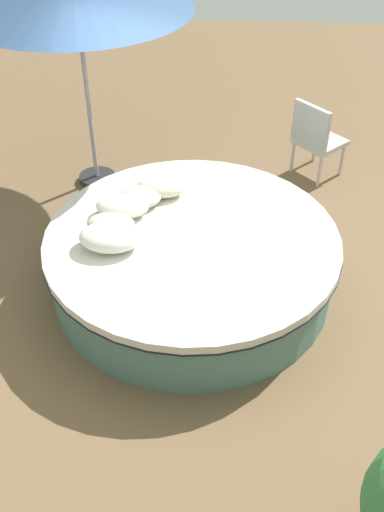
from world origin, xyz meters
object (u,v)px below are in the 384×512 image
Objects in this scene: throw_pillow_3 at (111,223)px; throw_pillow_0 at (161,186)px; throw_pillow_1 at (141,197)px; round_bed at (192,260)px; throw_pillow_4 at (110,237)px; patio_chair at (316,136)px; throw_pillow_2 at (122,206)px.

throw_pillow_0 is at bearing 56.47° from throw_pillow_3.
throw_pillow_1 is at bearing -136.44° from throw_pillow_0.
round_bed is 0.85m from throw_pillow_4.
round_bed is 4.96× the size of throw_pillow_4.
throw_pillow_0 reaches higher than throw_pillow_3.
throw_pillow_0 is 1.12× the size of throw_pillow_3.
round_bed is 5.56× the size of throw_pillow_0.
round_bed is 2.53m from patio_chair.
throw_pillow_0 is 1.23× the size of throw_pillow_1.
throw_pillow_0 is 0.98× the size of throw_pillow_2.
round_bed is 6.83× the size of throw_pillow_1.
throw_pillow_4 reaches higher than throw_pillow_1.
round_bed is at bearing 15.68° from throw_pillow_4.
throw_pillow_3 is (-0.23, -0.45, -0.00)m from throw_pillow_1.
throw_pillow_4 reaches higher than throw_pillow_0.
patio_chair is at bearing 40.30° from throw_pillow_1.
throw_pillow_1 is 0.50m from throw_pillow_3.
throw_pillow_2 is at bearing 72.77° from throw_pillow_3.
throw_pillow_3 is at bearing -117.01° from throw_pillow_1.
throw_pillow_1 is 0.41× the size of patio_chair.
round_bed is at bearing -75.67° from patio_chair.
patio_chair reaches higher than throw_pillow_1.
throw_pillow_3 is (-0.41, -0.62, -0.02)m from throw_pillow_0.
throw_pillow_2 is (-0.15, -0.20, 0.02)m from throw_pillow_1.
throw_pillow_2 reaches higher than throw_pillow_3.
throw_pillow_1 is at bearing -92.44° from patio_chair.
throw_pillow_0 is at bearing -92.81° from patio_chair.
throw_pillow_4 is at bearing -112.99° from throw_pillow_0.
throw_pillow_1 is at bearing 62.99° from throw_pillow_3.
throw_pillow_0 is at bearing 67.01° from throw_pillow_4.
patio_chair reaches higher than throw_pillow_0.
throw_pillow_4 is (-0.19, -0.70, 0.03)m from throw_pillow_1.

